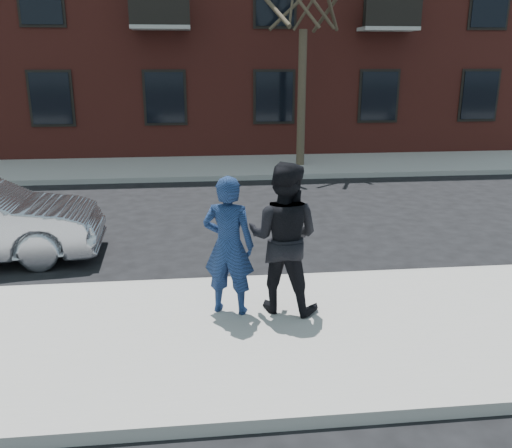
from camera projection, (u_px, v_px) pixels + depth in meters
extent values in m
plane|color=black|center=(115.00, 340.00, 6.92)|extent=(100.00, 100.00, 0.00)
cube|color=#9A9892|center=(111.00, 345.00, 6.66)|extent=(50.00, 3.50, 0.15)
cube|color=#999691|center=(128.00, 287.00, 8.38)|extent=(50.00, 0.10, 0.15)
cube|color=#9A9892|center=(162.00, 168.00, 17.60)|extent=(50.00, 3.50, 0.15)
cube|color=#999691|center=(159.00, 180.00, 15.89)|extent=(50.00, 0.10, 0.15)
cube|color=black|center=(274.00, 97.00, 19.01)|extent=(1.30, 0.06, 1.70)
cube|color=black|center=(480.00, 96.00, 19.81)|extent=(1.30, 0.06, 1.70)
cube|color=black|center=(491.00, 2.00, 18.88)|extent=(1.30, 0.06, 1.70)
cylinder|color=#31291D|center=(302.00, 99.00, 17.21)|extent=(0.26, 0.26, 4.20)
imported|color=navy|center=(229.00, 246.00, 7.13)|extent=(0.79, 0.64, 1.88)
cube|color=black|center=(229.00, 215.00, 7.24)|extent=(0.11, 0.14, 0.08)
imported|color=black|center=(284.00, 238.00, 7.19)|extent=(1.22, 1.11, 2.04)
cube|color=black|center=(276.00, 230.00, 7.38)|extent=(0.10, 0.15, 0.06)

